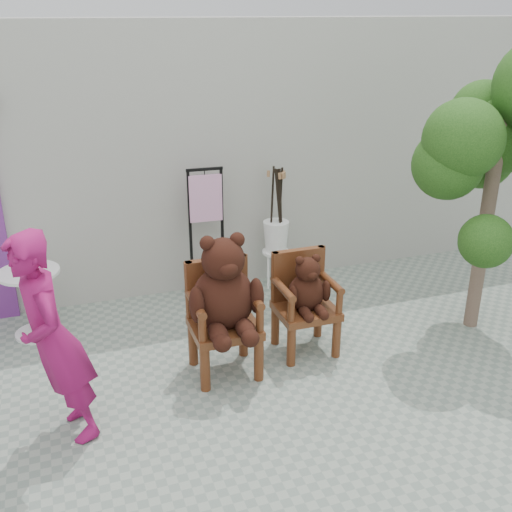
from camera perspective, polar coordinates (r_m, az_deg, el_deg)
The scene contains 9 objects.
ground_plane at distance 5.18m, azimuth 6.12°, elevation -14.16°, with size 60.00×60.00×0.00m, color gray.
back_wall at distance 7.25m, azimuth -3.83°, elevation 9.83°, with size 9.00×1.00×3.00m, color #A9A89E.
chair_big at distance 5.24m, azimuth -3.09°, elevation -4.00°, with size 0.66×0.71×1.34m.
chair_small at distance 5.68m, azimuth 4.72°, elevation -3.58°, with size 0.56×0.54×1.00m.
person at distance 4.64m, azimuth -18.76°, elevation -7.59°, with size 0.62×0.41×1.70m, color #911152.
cafe_table at distance 6.38m, azimuth -20.57°, elevation -3.53°, with size 0.60×0.60×0.70m.
display_stand at distance 6.74m, azimuth -4.68°, elevation 0.66°, with size 0.47×0.37×1.51m.
stool_bucket at distance 6.96m, azimuth 1.93°, elevation 1.94°, with size 0.32×0.32×1.45m.
tree at distance 6.15m, azimuth 22.40°, elevation 10.71°, with size 1.59×1.49×2.89m.
Camera 1 is at (-1.86, -3.73, 3.08)m, focal length 42.00 mm.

